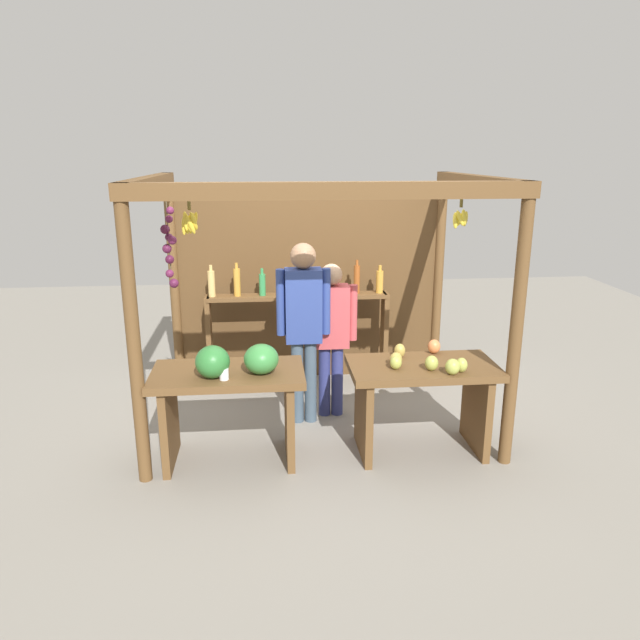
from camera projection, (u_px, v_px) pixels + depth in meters
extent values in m
plane|color=gray|center=(318.00, 415.00, 5.64)|extent=(12.00, 12.00, 0.00)
cylinder|color=brown|center=(134.00, 342.00, 4.22)|extent=(0.10, 0.10, 2.22)
cylinder|color=brown|center=(516.00, 331.00, 4.48)|extent=(0.10, 0.10, 2.22)
cylinder|color=brown|center=(174.00, 281.00, 6.19)|extent=(0.10, 0.10, 2.22)
cylinder|color=brown|center=(438.00, 276.00, 6.45)|extent=(0.10, 0.10, 2.22)
cube|color=brown|center=(331.00, 191.00, 4.06)|extent=(2.94, 0.12, 0.12)
cube|color=brown|center=(148.00, 184.00, 4.92)|extent=(0.12, 2.15, 0.12)
cube|color=brown|center=(479.00, 182.00, 5.18)|extent=(0.12, 2.15, 0.12)
cube|color=#52381E|center=(309.00, 288.00, 6.37)|extent=(2.84, 0.04, 2.00)
cylinder|color=brown|center=(461.00, 203.00, 4.37)|extent=(0.02, 0.02, 0.06)
ellipsoid|color=yellow|center=(465.00, 219.00, 4.41)|extent=(0.04, 0.07, 0.13)
ellipsoid|color=yellow|center=(461.00, 219.00, 4.43)|extent=(0.08, 0.05, 0.13)
ellipsoid|color=yellow|center=(456.00, 219.00, 4.44)|extent=(0.06, 0.05, 0.13)
ellipsoid|color=yellow|center=(455.00, 220.00, 4.40)|extent=(0.04, 0.06, 0.13)
ellipsoid|color=yellow|center=(460.00, 218.00, 4.38)|extent=(0.08, 0.06, 0.13)
ellipsoid|color=yellow|center=(464.00, 217.00, 4.37)|extent=(0.06, 0.05, 0.13)
cylinder|color=brown|center=(189.00, 206.00, 4.18)|extent=(0.02, 0.02, 0.06)
ellipsoid|color=gold|center=(194.00, 222.00, 4.21)|extent=(0.04, 0.07, 0.15)
ellipsoid|color=gold|center=(195.00, 221.00, 4.24)|extent=(0.08, 0.07, 0.15)
ellipsoid|color=gold|center=(192.00, 224.00, 4.26)|extent=(0.07, 0.04, 0.15)
ellipsoid|color=gold|center=(189.00, 224.00, 4.24)|extent=(0.06, 0.05, 0.15)
ellipsoid|color=gold|center=(184.00, 225.00, 4.22)|extent=(0.04, 0.06, 0.15)
ellipsoid|color=gold|center=(186.00, 221.00, 4.20)|extent=(0.05, 0.08, 0.15)
ellipsoid|color=gold|center=(188.00, 222.00, 4.19)|extent=(0.07, 0.05, 0.15)
ellipsoid|color=gold|center=(191.00, 225.00, 4.18)|extent=(0.08, 0.05, 0.15)
ellipsoid|color=gold|center=(194.00, 221.00, 4.18)|extent=(0.07, 0.07, 0.15)
cylinder|color=#4C422D|center=(169.00, 237.00, 4.42)|extent=(0.01, 0.01, 0.55)
sphere|color=#601E42|center=(170.00, 210.00, 4.36)|extent=(0.06, 0.06, 0.06)
sphere|color=#601E42|center=(169.00, 219.00, 4.39)|extent=(0.06, 0.06, 0.06)
sphere|color=#47142D|center=(165.00, 229.00, 4.38)|extent=(0.07, 0.07, 0.07)
sphere|color=#511938|center=(169.00, 237.00, 4.43)|extent=(0.06, 0.06, 0.06)
sphere|color=#601E42|center=(172.00, 240.00, 4.40)|extent=(0.07, 0.07, 0.07)
sphere|color=#511938|center=(167.00, 249.00, 4.44)|extent=(0.07, 0.07, 0.07)
sphere|color=#47142D|center=(170.00, 259.00, 4.45)|extent=(0.07, 0.07, 0.07)
sphere|color=#601E42|center=(170.00, 274.00, 4.48)|extent=(0.06, 0.06, 0.06)
sphere|color=#511938|center=(174.00, 283.00, 4.50)|extent=(0.07, 0.07, 0.07)
cube|color=brown|center=(228.00, 374.00, 4.63)|extent=(1.19, 0.64, 0.06)
cube|color=brown|center=(169.00, 422.00, 4.69)|extent=(0.06, 0.58, 0.71)
cube|color=brown|center=(289.00, 417.00, 4.78)|extent=(0.06, 0.58, 0.71)
ellipsoid|color=#2D7533|center=(213.00, 362.00, 4.45)|extent=(0.32, 0.32, 0.25)
ellipsoid|color=#38843D|center=(261.00, 359.00, 4.54)|extent=(0.29, 0.29, 0.23)
cylinder|color=white|center=(224.00, 374.00, 4.43)|extent=(0.07, 0.07, 0.09)
cube|color=brown|center=(423.00, 368.00, 4.77)|extent=(1.19, 0.64, 0.06)
cube|color=brown|center=(363.00, 414.00, 4.83)|extent=(0.06, 0.58, 0.71)
cube|color=brown|center=(476.00, 409.00, 4.92)|extent=(0.06, 0.58, 0.71)
ellipsoid|color=#B79E47|center=(400.00, 351.00, 4.91)|extent=(0.12, 0.12, 0.12)
ellipsoid|color=#B79E47|center=(396.00, 359.00, 4.72)|extent=(0.14, 0.14, 0.11)
ellipsoid|color=#A8B24C|center=(396.00, 363.00, 4.64)|extent=(0.11, 0.11, 0.11)
ellipsoid|color=#E07F47|center=(434.00, 346.00, 5.01)|extent=(0.15, 0.15, 0.12)
ellipsoid|color=#A8B24C|center=(453.00, 367.00, 4.53)|extent=(0.14, 0.14, 0.13)
ellipsoid|color=#A8B24C|center=(462.00, 365.00, 4.58)|extent=(0.10, 0.10, 0.12)
ellipsoid|color=#A8B24C|center=(432.00, 363.00, 4.62)|extent=(0.11, 0.11, 0.12)
cube|color=brown|center=(210.00, 343.00, 6.14)|extent=(0.05, 0.20, 1.00)
cube|color=brown|center=(384.00, 338.00, 6.31)|extent=(0.05, 0.20, 1.00)
cube|color=brown|center=(298.00, 296.00, 6.10)|extent=(1.85, 0.22, 0.04)
cylinder|color=#D8B266|center=(212.00, 284.00, 5.97)|extent=(0.07, 0.07, 0.26)
cylinder|color=#D8B266|center=(211.00, 268.00, 5.93)|extent=(0.03, 0.03, 0.06)
cylinder|color=gold|center=(237.00, 282.00, 5.99)|extent=(0.07, 0.07, 0.28)
cylinder|color=gold|center=(236.00, 266.00, 5.95)|extent=(0.03, 0.03, 0.06)
cylinder|color=#338C4C|center=(262.00, 285.00, 6.03)|extent=(0.07, 0.07, 0.22)
cylinder|color=#338C4C|center=(262.00, 271.00, 5.99)|extent=(0.03, 0.03, 0.06)
cylinder|color=gold|center=(286.00, 284.00, 6.05)|extent=(0.07, 0.07, 0.23)
cylinder|color=gold|center=(286.00, 270.00, 6.01)|extent=(0.03, 0.03, 0.06)
cylinder|color=silver|center=(309.00, 282.00, 6.06)|extent=(0.06, 0.06, 0.27)
cylinder|color=silver|center=(309.00, 266.00, 6.02)|extent=(0.03, 0.03, 0.06)
cylinder|color=#338C4C|center=(333.00, 283.00, 6.09)|extent=(0.07, 0.07, 0.22)
cylinder|color=#338C4C|center=(333.00, 270.00, 6.05)|extent=(0.03, 0.03, 0.06)
cylinder|color=#994C1E|center=(357.00, 280.00, 6.11)|extent=(0.06, 0.06, 0.29)
cylinder|color=#994C1E|center=(357.00, 263.00, 6.06)|extent=(0.03, 0.03, 0.06)
cylinder|color=gold|center=(380.00, 282.00, 6.14)|extent=(0.07, 0.07, 0.23)
cylinder|color=gold|center=(380.00, 268.00, 6.10)|extent=(0.03, 0.03, 0.06)
cylinder|color=#415465|center=(298.00, 382.00, 5.40)|extent=(0.11, 0.11, 0.78)
cylinder|color=#415465|center=(311.00, 381.00, 5.41)|extent=(0.11, 0.11, 0.78)
cube|color=#2D428C|center=(303.00, 306.00, 5.21)|extent=(0.32, 0.19, 0.66)
cylinder|color=#2D428C|center=(281.00, 302.00, 5.18)|extent=(0.08, 0.08, 0.59)
cylinder|color=#2D428C|center=(326.00, 301.00, 5.22)|extent=(0.08, 0.08, 0.59)
sphere|color=#997051|center=(303.00, 256.00, 5.09)|extent=(0.23, 0.23, 0.23)
cylinder|color=navy|center=(325.00, 381.00, 5.56)|extent=(0.11, 0.11, 0.68)
cylinder|color=navy|center=(337.00, 380.00, 5.57)|extent=(0.11, 0.11, 0.68)
cube|color=#BF474C|center=(331.00, 316.00, 5.39)|extent=(0.32, 0.19, 0.58)
cylinder|color=#BF474C|center=(309.00, 314.00, 5.36)|extent=(0.08, 0.08, 0.52)
cylinder|color=#BF474C|center=(353.00, 313.00, 5.40)|extent=(0.08, 0.08, 0.52)
sphere|color=tan|center=(331.00, 275.00, 5.28)|extent=(0.20, 0.20, 0.20)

